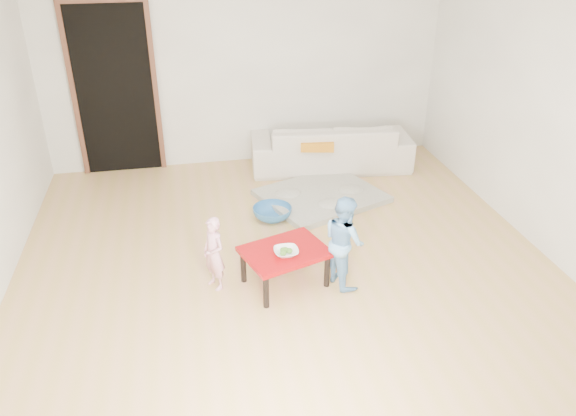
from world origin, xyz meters
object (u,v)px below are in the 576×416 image
object	(u,v)px
red_table	(285,267)
child_pink	(214,254)
sofa	(330,145)
bowl	(286,252)
basin	(272,213)
child_blue	(344,241)

from	to	relation	value
red_table	child_pink	size ratio (longest dim) A/B	1.04
sofa	bowl	world-z (taller)	sofa
red_table	basin	distance (m)	1.22
bowl	child_pink	xyz separation A→B (m)	(-0.61, 0.15, -0.04)
red_table	child_pink	distance (m)	0.64
child_pink	bowl	bearing A→B (deg)	44.25
child_pink	basin	distance (m)	1.36
child_blue	basin	bearing A→B (deg)	2.90
sofa	child_pink	world-z (taller)	child_pink
red_table	bowl	size ratio (longest dim) A/B	3.35
sofa	child_blue	xyz separation A→B (m)	(-0.57, -2.53, 0.13)
child_blue	basin	size ratio (longest dim) A/B	2.01
sofa	red_table	world-z (taller)	sofa
child_blue	red_table	bearing A→B (deg)	67.44
child_blue	basin	distance (m)	1.39
sofa	child_pink	distance (m)	2.92
basin	bowl	bearing A→B (deg)	-94.48
bowl	basin	size ratio (longest dim) A/B	0.50
sofa	child_blue	size ratio (longest dim) A/B	2.38
bowl	basin	distance (m)	1.33
sofa	red_table	bearing A→B (deg)	72.24
sofa	basin	world-z (taller)	sofa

